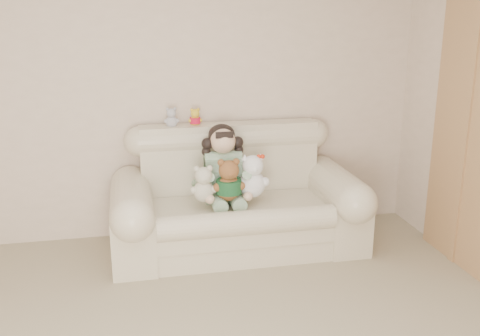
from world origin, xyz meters
name	(u,v)px	position (x,y,z in m)	size (l,w,h in m)	color
wall_back	(168,92)	(0.00, 2.50, 1.30)	(4.50, 4.50, 0.00)	beige
sofa	(238,192)	(0.52, 2.00, 0.52)	(2.10, 0.95, 1.03)	#EFE3C1
door_panel	(469,136)	(2.22, 1.40, 1.05)	(0.06, 0.90, 2.10)	#A57746
seated_child	(223,163)	(0.41, 2.08, 0.75)	(0.40, 0.49, 0.67)	#2A6B32
brown_teddy	(229,176)	(0.41, 1.84, 0.70)	(0.26, 0.20, 0.41)	brown
white_cat	(252,171)	(0.62, 1.89, 0.72)	(0.28, 0.21, 0.43)	white
cream_teddy	(203,180)	(0.21, 1.86, 0.68)	(0.22, 0.17, 0.35)	beige
yellow_mini_bear	(195,116)	(0.22, 2.37, 1.10)	(0.12, 0.09, 0.19)	yellow
grey_mini_plush	(171,116)	(0.01, 2.36, 1.11)	(0.13, 0.10, 0.21)	#BBBAC1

